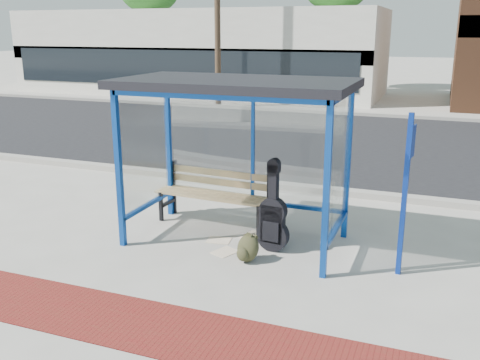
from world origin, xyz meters
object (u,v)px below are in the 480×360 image
at_px(suitcase, 272,227).
at_px(guitar_bag, 273,220).
at_px(bench, 215,192).
at_px(backpack, 247,249).

bearing_deg(suitcase, guitar_bag, -54.03).
distance_m(bench, suitcase, 1.29).
distance_m(guitar_bag, backpack, 0.61).
relative_size(guitar_bag, suitcase, 2.23).
relative_size(bench, suitcase, 3.45).
bearing_deg(suitcase, backpack, -83.65).
distance_m(bench, guitar_bag, 1.45).
bearing_deg(guitar_bag, backpack, -106.70).
relative_size(bench, backpack, 5.13).
bearing_deg(bench, suitcase, -21.94).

